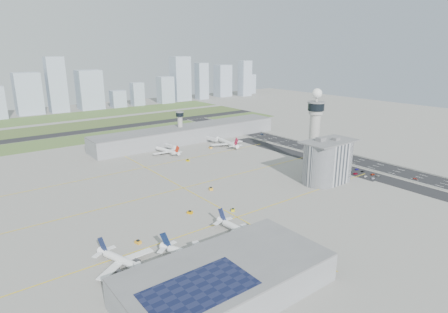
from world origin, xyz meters
TOP-DOWN VIEW (x-y plane):
  - ground at (0.00, 0.00)m, footprint 1000.00×1000.00m
  - grass_strip_0 at (-20.00, 225.00)m, footprint 480.00×50.00m
  - grass_strip_1 at (-20.00, 300.00)m, footprint 480.00×60.00m
  - grass_strip_2 at (-20.00, 380.00)m, footprint 480.00×70.00m
  - runway at (-20.00, 262.00)m, footprint 480.00×22.00m
  - highway at (115.00, 0.00)m, footprint 28.00×500.00m
  - barrier_left at (101.00, 0.00)m, footprint 0.60×500.00m
  - barrier_right at (129.00, 0.00)m, footprint 0.60×500.00m
  - landside_road at (90.00, -10.00)m, footprint 18.00×260.00m
  - parking_lot at (88.00, -22.00)m, footprint 20.00×44.00m
  - taxiway_line_h_0 at (-40.00, -30.00)m, footprint 260.00×0.60m
  - taxiway_line_h_1 at (-40.00, 30.00)m, footprint 260.00×0.60m
  - taxiway_line_h_2 at (-40.00, 90.00)m, footprint 260.00×0.60m
  - taxiway_line_v at (-40.00, 30.00)m, footprint 0.60×260.00m
  - control_tower at (72.00, 8.00)m, footprint 14.00×14.00m
  - secondary_tower at (30.00, 150.00)m, footprint 8.60×8.60m
  - admin_building at (51.99, -22.00)m, footprint 42.00×24.00m
  - terminal_pier at (40.00, 148.00)m, footprint 210.00×32.00m
  - near_terminal at (-88.07, -82.02)m, footprint 84.00×42.00m
  - airplane_near_a at (-112.55, -40.66)m, footprint 40.94×44.37m
  - airplane_near_b at (-85.76, -54.64)m, footprint 43.92×46.80m
  - airplane_near_c at (-52.62, -49.79)m, footprint 34.21×39.37m
  - airplane_far_a at (-5.11, 117.80)m, footprint 36.61×40.79m
  - airplane_far_b at (58.10, 106.57)m, footprint 41.49×46.83m
  - jet_bridge_near_0 at (-113.00, -61.00)m, footprint 5.39×14.31m
  - jet_bridge_near_1 at (-83.00, -61.00)m, footprint 5.39×14.31m
  - jet_bridge_near_2 at (-53.00, -61.00)m, footprint 5.39×14.31m
  - jet_bridge_far_0 at (2.00, 132.00)m, footprint 5.39×14.31m
  - jet_bridge_far_1 at (52.00, 132.00)m, footprint 5.39×14.31m
  - tug_0 at (-99.03, -23.20)m, footprint 2.93×3.60m
  - tug_1 at (-59.15, -8.92)m, footprint 3.29×3.73m
  - tug_2 at (-36.49, -21.74)m, footprint 3.49×3.57m
  - tug_3 at (-26.50, 15.29)m, footprint 3.59×4.10m
  - tug_4 at (-2.53, 83.96)m, footprint 2.84×3.41m
  - tug_5 at (38.72, 107.62)m, footprint 3.00×3.85m
  - car_lot_0 at (83.55, -40.67)m, footprint 3.62×1.60m
  - car_lot_1 at (83.13, -34.78)m, footprint 3.52×1.64m
  - car_lot_2 at (83.06, -26.05)m, footprint 4.41×2.43m
  - car_lot_3 at (82.63, -20.95)m, footprint 4.42×1.94m
  - car_lot_4 at (84.09, -11.03)m, footprint 3.38×1.77m
  - car_lot_5 at (81.87, -4.28)m, footprint 3.92×1.89m
  - car_lot_6 at (92.01, -39.96)m, footprint 4.36×2.16m
  - car_lot_7 at (92.08, -35.19)m, footprint 3.95×1.66m
  - car_lot_8 at (92.53, -26.07)m, footprint 3.27×1.32m
  - car_lot_9 at (93.26, -20.47)m, footprint 3.77×1.38m
  - car_lot_10 at (92.35, -12.04)m, footprint 4.46×2.43m
  - car_lot_11 at (92.80, -5.16)m, footprint 4.47×2.01m
  - car_hw_0 at (108.35, -60.42)m, footprint 1.69×3.37m
  - car_hw_1 at (115.33, 40.57)m, footprint 1.37×3.42m
  - car_hw_2 at (121.08, 121.75)m, footprint 2.18×4.06m
  - car_hw_4 at (108.12, 177.77)m, footprint 1.82×3.56m
  - skyline_bldg_7 at (-59.44, 436.89)m, footprint 35.76×28.61m
  - skyline_bldg_8 at (-19.42, 431.56)m, footprint 26.33×21.06m
  - skyline_bldg_9 at (30.27, 432.32)m, footprint 36.96×29.57m
  - skyline_bldg_10 at (73.27, 423.68)m, footprint 23.01×18.41m
  - skyline_bldg_11 at (108.28, 423.34)m, footprint 20.22×16.18m
  - skyline_bldg_12 at (162.17, 421.29)m, footprint 26.14×20.92m
  - skyline_bldg_13 at (201.27, 433.27)m, footprint 32.26×25.81m
  - skyline_bldg_14 at (244.74, 426.38)m, footprint 21.59×17.28m
  - skyline_bldg_15 at (302.83, 435.54)m, footprint 30.25×24.20m
  - skyline_bldg_16 at (345.49, 415.96)m, footprint 23.04×18.43m
  - skyline_bldg_17 at (382.05, 443.29)m, footprint 22.64×18.11m

SIDE VIEW (x-z plane):
  - ground at x=0.00m, z-range 0.00..0.00m
  - taxiway_line_h_0 at x=-40.00m, z-range 0.00..0.01m
  - taxiway_line_h_1 at x=-40.00m, z-range 0.00..0.01m
  - taxiway_line_h_2 at x=-40.00m, z-range 0.00..0.01m
  - taxiway_line_v at x=-40.00m, z-range 0.00..0.01m
  - grass_strip_0 at x=-20.00m, z-range 0.00..0.08m
  - grass_strip_1 at x=-20.00m, z-range 0.00..0.08m
  - grass_strip_2 at x=-20.00m, z-range 0.00..0.08m
  - landside_road at x=90.00m, z-range 0.00..0.08m
  - highway at x=115.00m, z-range 0.00..0.10m
  - parking_lot at x=88.00m, z-range 0.00..0.10m
  - runway at x=-20.00m, z-range 0.01..0.11m
  - car_hw_2 at x=121.08m, z-range 0.00..1.08m
  - car_lot_4 at x=84.09m, z-range 0.00..1.10m
  - car_hw_0 at x=108.35m, z-range 0.00..1.10m
  - car_hw_1 at x=115.33m, z-range 0.00..1.11m
  - car_lot_8 at x=92.53m, z-range 0.00..1.11m
  - car_lot_1 at x=83.13m, z-range 0.00..1.12m
  - car_lot_7 at x=92.08m, z-range 0.00..1.14m
  - car_hw_4 at x=108.12m, z-range 0.00..1.16m
  - car_lot_2 at x=83.06m, z-range 0.00..1.17m
  - car_lot_10 at x=92.35m, z-range 0.00..1.18m
  - car_lot_6 at x=92.01m, z-range 0.00..1.19m
  - barrier_left at x=101.00m, z-range 0.00..1.20m
  - barrier_right at x=129.00m, z-range 0.00..1.20m
  - car_lot_0 at x=83.55m, z-range 0.00..1.21m
  - car_lot_9 at x=93.26m, z-range 0.00..1.23m
  - car_lot_5 at x=81.87m, z-range 0.00..1.24m
  - car_lot_3 at x=82.63m, z-range 0.00..1.26m
  - car_lot_11 at x=92.80m, z-range 0.00..1.27m
  - tug_4 at x=-2.53m, z-range 0.00..1.70m
  - tug_2 at x=-36.49m, z-range 0.00..1.72m
  - tug_1 at x=-59.15m, z-range 0.00..1.81m
  - tug_0 at x=-99.03m, z-range 0.00..1.82m
  - tug_3 at x=-26.50m, z-range 0.00..1.99m
  - tug_5 at x=38.72m, z-range 0.00..2.00m
  - jet_bridge_near_0 at x=-113.00m, z-range 0.00..5.70m
  - jet_bridge_near_1 at x=-83.00m, z-range 0.00..5.70m
  - jet_bridge_near_2 at x=-53.00m, z-range 0.00..5.70m
  - jet_bridge_far_0 at x=2.00m, z-range 0.00..5.70m
  - jet_bridge_far_1 at x=52.00m, z-range 0.00..5.70m
  - airplane_far_a at x=-5.11m, z-range 0.00..9.95m
  - airplane_near_a at x=-112.55m, z-range 0.00..10.19m
  - airplane_near_c at x=-52.62m, z-range 0.00..10.41m
  - airplane_near_b at x=-85.76m, z-range 0.00..10.43m
  - airplane_far_b at x=58.10m, z-range 0.00..11.80m
  - near_terminal at x=-88.07m, z-range -0.07..12.93m
  - terminal_pier at x=40.00m, z-range 0.00..15.80m
  - skyline_bldg_10 at x=73.27m, z-range 0.00..27.75m
  - admin_building at x=51.99m, z-range -1.45..32.05m
  - secondary_tower at x=30.00m, z-range 2.85..34.75m
  - skyline_bldg_11 at x=108.28m, z-range 0.00..38.97m
  - skyline_bldg_17 at x=382.05m, z-range 0.00..41.06m
  - skyline_bldg_12 at x=162.17m, z-range 0.00..46.89m
  - skyline_bldg_7 at x=-59.44m, z-range 0.00..61.22m
  - skyline_bldg_9 at x=30.27m, z-range 0.00..62.11m
  - skyline_bldg_15 at x=302.83m, z-range 0.00..63.40m
  - skyline_bldg_14 at x=244.74m, z-range 0.00..68.75m
  - control_tower at x=72.00m, z-range 2.79..67.29m
  - skyline_bldg_16 at x=345.49m, z-range 0.00..71.56m
  - skyline_bldg_13 at x=201.27m, z-range 0.00..81.20m
  - skyline_bldg_8 at x=-19.42m, z-range 0.00..83.39m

